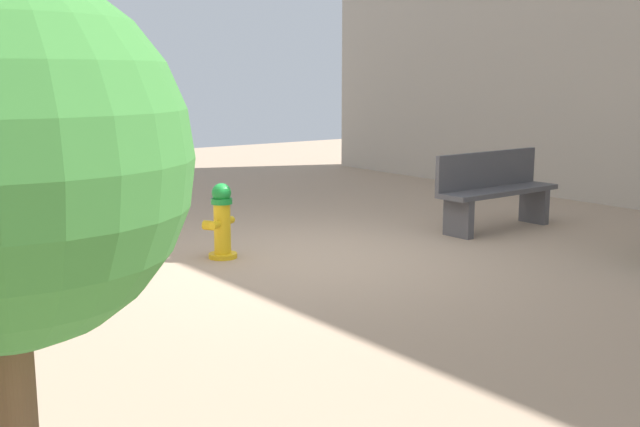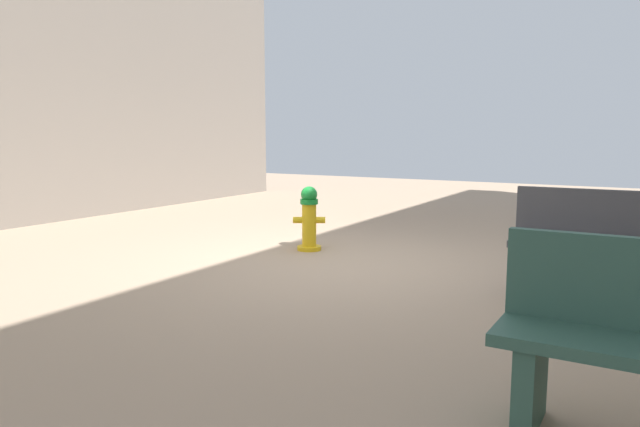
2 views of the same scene
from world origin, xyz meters
The scene contains 3 objects.
ground_plane centered at (0.00, 0.00, 0.00)m, with size 23.40×23.40×0.00m, color tan.
fire_hydrant centered at (0.72, -0.55, 0.39)m, with size 0.38×0.36×0.79m.
bench_near centered at (-2.75, 0.11, 0.50)m, with size 1.80×0.48×0.95m.
Camera 2 is at (-2.95, 5.52, 1.43)m, focal length 32.87 mm.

